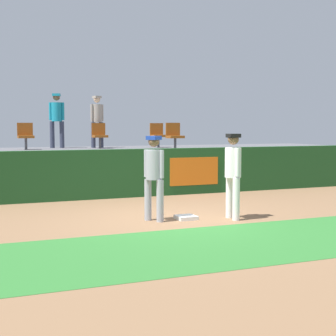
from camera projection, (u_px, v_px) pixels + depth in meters
name	position (u px, v px, depth m)	size (l,w,h in m)	color
ground_plane	(175.00, 219.00, 10.55)	(60.00, 60.00, 0.00)	#846042
grass_foreground_strip	(230.00, 243.00, 8.35)	(18.00, 2.80, 0.01)	#2D722D
first_base	(186.00, 217.00, 10.53)	(0.40, 0.40, 0.08)	white
player_fielder_home	(233.00, 170.00, 10.51)	(0.36, 0.55, 1.79)	white
player_runner_visitor	(154.00, 172.00, 10.26)	(0.46, 0.46, 1.74)	#9EA3AD
field_wall	(125.00, 173.00, 13.75)	(18.00, 0.26, 1.32)	#19471E
bleacher_platform	(101.00, 168.00, 16.13)	(18.00, 4.80, 1.21)	#59595E
seat_back_left	(26.00, 134.00, 15.82)	(0.48, 0.44, 0.84)	#4C4C51
seat_back_center	(99.00, 134.00, 16.71)	(0.45, 0.44, 0.84)	#4C4C51
seat_back_right	(158.00, 134.00, 17.48)	(0.48, 0.44, 0.84)	#4C4C51
seat_front_right	(174.00, 135.00, 15.77)	(0.47, 0.44, 0.84)	#4C4C51
spectator_hooded	(57.00, 117.00, 16.93)	(0.49, 0.44, 1.82)	#33384C
spectator_capped	(97.00, 118.00, 17.18)	(0.48, 0.42, 1.76)	#33384C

